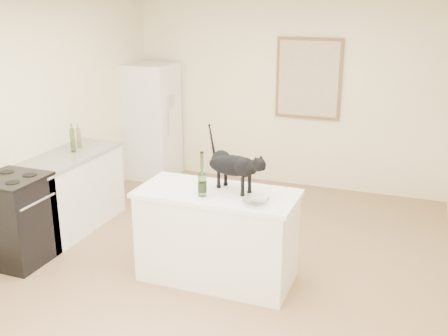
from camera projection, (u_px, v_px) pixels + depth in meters
floor at (215, 266)px, 5.41m from camera, size 5.50×5.50×0.00m
wall_back at (287, 95)px, 7.45m from camera, size 4.50×0.00×4.50m
wall_front at (5, 284)px, 2.56m from camera, size 4.50×0.00×4.50m
wall_left at (23, 124)px, 5.77m from camera, size 0.00×5.50×5.50m
island_base at (217, 238)px, 5.07m from camera, size 1.44×0.67×0.86m
island_top at (217, 193)px, 4.93m from camera, size 1.50×0.70×0.04m
left_cabinets at (70, 193)px, 6.20m from camera, size 0.60×1.40×0.86m
left_countertop at (66, 157)px, 6.06m from camera, size 0.62×1.44×0.04m
stove at (16, 221)px, 5.39m from camera, size 0.60×0.60×0.90m
fridge at (152, 121)px, 7.89m from camera, size 0.68×0.68×1.70m
artwork_frame at (308, 79)px, 7.25m from camera, size 0.90×0.03×1.10m
artwork_canvas at (308, 79)px, 7.23m from camera, size 0.82×0.00×1.02m
black_cat at (233, 168)px, 4.89m from camera, size 0.64×0.42×0.43m
wine_bottle at (202, 177)px, 4.75m from camera, size 0.10×0.10×0.37m
glass_bowl at (256, 201)px, 4.61m from camera, size 0.23×0.23×0.06m
fridge_paper at (172, 101)px, 7.69m from camera, size 0.02×0.15×0.20m
counter_bottle_cluster at (75, 140)px, 6.20m from camera, size 0.10×0.23×0.28m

